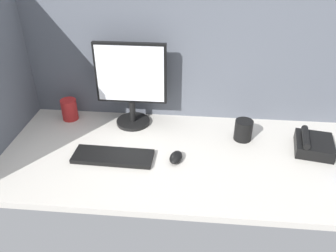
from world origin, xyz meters
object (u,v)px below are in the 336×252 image
(monitor, at_px, (131,82))
(desk_phone, at_px, (313,145))
(mug_black_travel, at_px, (243,130))
(mug_red_plastic, at_px, (69,109))
(keyboard, at_px, (113,156))
(mouse, at_px, (176,157))

(monitor, relative_size, desk_phone, 2.04)
(monitor, xyz_separation_m, mug_black_travel, (0.58, -0.11, -0.19))
(mug_red_plastic, height_order, desk_phone, mug_red_plastic)
(keyboard, relative_size, mug_black_travel, 3.54)
(mouse, distance_m, mug_red_plastic, 0.69)
(keyboard, bearing_deg, desk_phone, 10.76)
(keyboard, bearing_deg, mouse, 3.82)
(monitor, height_order, mug_black_travel, monitor)
(monitor, bearing_deg, mug_black_travel, -10.66)
(keyboard, height_order, mouse, mouse)
(monitor, distance_m, mouse, 0.46)
(monitor, height_order, mouse, monitor)
(mouse, bearing_deg, monitor, 139.97)
(monitor, relative_size, mouse, 4.63)
(mug_red_plastic, distance_m, desk_phone, 1.27)
(mug_black_travel, bearing_deg, keyboard, -160.32)
(mouse, relative_size, mug_black_travel, 0.92)
(monitor, relative_size, keyboard, 1.20)
(mug_black_travel, height_order, desk_phone, mug_black_travel)
(monitor, xyz_separation_m, mug_red_plastic, (-0.35, 0.01, -0.18))
(keyboard, bearing_deg, mug_red_plastic, 134.99)
(mouse, relative_size, mug_red_plastic, 0.83)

